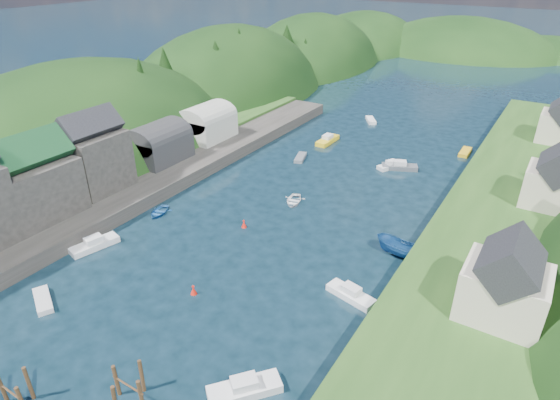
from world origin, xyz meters
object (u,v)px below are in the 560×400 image
Objects in this scene: piling_cluster_near at (13,398)px; piling_cluster_far at (129,390)px; channel_buoy_near at (193,290)px; channel_buoy_far at (244,224)px.

piling_cluster_near is 8.67m from piling_cluster_far.
piling_cluster_far is at bearing 37.24° from piling_cluster_near.
piling_cluster_near is 18.16m from channel_buoy_near.
piling_cluster_far reaches higher than channel_buoy_far.
piling_cluster_far is 3.33× the size of channel_buoy_far.
piling_cluster_near is at bearing -142.76° from piling_cluster_far.
piling_cluster_near is at bearing -97.12° from channel_buoy_near.
piling_cluster_near reaches higher than piling_cluster_far.
channel_buoy_near is at bearing 82.88° from piling_cluster_near.
channel_buoy_far is (-1.21, 31.74, -0.91)m from piling_cluster_near.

